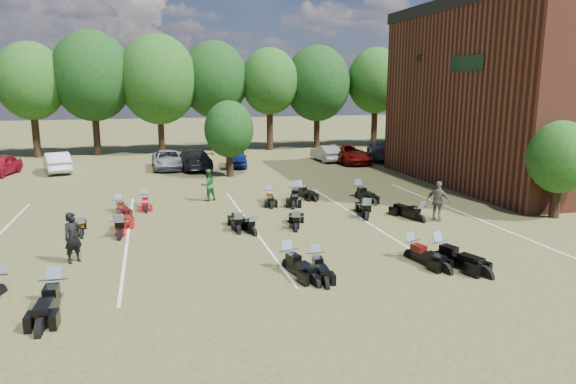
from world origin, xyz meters
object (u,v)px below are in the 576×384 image
object	(u,v)px
motorcycle_3	(315,269)
motorcycle_14	(119,211)
person_grey	(438,201)
motorcycle_7	(120,238)
car_0	(0,165)
person_black	(73,238)
person_green	(208,185)
car_4	(236,158)

from	to	relation	value
motorcycle_3	motorcycle_14	distance (m)	11.93
person_grey	motorcycle_7	world-z (taller)	person_grey
car_0	person_black	distance (m)	20.91
person_green	person_black	bearing A→B (deg)	32.82
motorcycle_3	motorcycle_14	size ratio (longest dim) A/B	1.02
motorcycle_3	person_green	bearing A→B (deg)	106.90
car_4	motorcycle_3	xyz separation A→B (m)	(-1.07, -22.06, -0.65)
car_4	person_grey	world-z (taller)	person_grey
car_4	motorcycle_14	distance (m)	14.31
car_0	motorcycle_3	size ratio (longest dim) A/B	1.91
car_4	person_green	size ratio (longest dim) A/B	2.28
car_0	person_green	xyz separation A→B (m)	(12.49, -11.33, 0.16)
person_black	motorcycle_7	world-z (taller)	person_black
motorcycle_14	person_grey	bearing A→B (deg)	-36.17
car_4	person_green	distance (m)	11.43
car_4	person_grey	xyz separation A→B (m)	(6.00, -17.64, 0.24)
motorcycle_7	person_green	bearing A→B (deg)	-120.26
person_black	motorcycle_14	xyz separation A→B (m)	(1.07, 7.20, -0.86)
person_green	motorcycle_3	size ratio (longest dim) A/B	0.81
car_0	car_4	distance (m)	15.77
car_0	person_green	distance (m)	16.86
person_green	person_grey	bearing A→B (deg)	119.96
car_0	motorcycle_7	xyz separation A→B (m)	(8.39, -17.17, -0.67)
motorcycle_3	motorcycle_7	distance (m)	8.21
motorcycle_7	person_black	bearing A→B (deg)	66.93
car_0	person_green	bearing A→B (deg)	-30.70
person_green	motorcycle_14	xyz separation A→B (m)	(-4.35, -1.14, -0.83)
car_0	person_grey	size ratio (longest dim) A/B	2.20
person_green	person_grey	distance (m)	11.44
motorcycle_14	person_black	bearing A→B (deg)	-112.42
person_green	car_0	bearing A→B (deg)	-66.41
car_0	car_4	world-z (taller)	car_0
person_black	motorcycle_14	world-z (taller)	person_black
car_0	person_black	size ratio (longest dim) A/B	2.27
person_black	motorcycle_7	distance (m)	2.96
car_4	motorcycle_14	bearing A→B (deg)	-113.67
car_4	person_black	world-z (taller)	person_black
car_4	person_grey	distance (m)	18.63
person_grey	car_4	bearing A→B (deg)	-20.61
person_black	motorcycle_3	distance (m)	8.15
car_0	motorcycle_3	distance (m)	26.83
car_4	motorcycle_7	size ratio (longest dim) A/B	1.53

